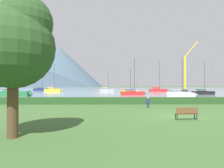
{
  "coord_description": "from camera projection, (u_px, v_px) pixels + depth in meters",
  "views": [
    {
      "loc": [
        -5.76,
        -16.91,
        2.59
      ],
      "look_at": [
        -4.84,
        51.4,
        3.08
      ],
      "focal_mm": 32.18,
      "sensor_mm": 36.0,
      "label": 1
    }
  ],
  "objects": [
    {
      "name": "ground_plane",
      "position": [
        177.0,
        116.0,
        16.97
      ],
      "size": [
        1000.0,
        1000.0,
        0.0
      ],
      "primitive_type": "plane",
      "color": "#3D602D"
    },
    {
      "name": "harbor_water",
      "position": [
        117.0,
        89.0,
        153.95
      ],
      "size": [
        320.0,
        246.0,
        0.0
      ],
      "primitive_type": "cube",
      "color": "#8499A8",
      "rests_on": "ground_plane"
    },
    {
      "name": "hedge_line",
      "position": [
        151.0,
        101.0,
        27.97
      ],
      "size": [
        80.0,
        1.2,
        0.94
      ],
      "primitive_type": "cube",
      "color": "#284C23",
      "rests_on": "ground_plane"
    },
    {
      "name": "sailboat_slip_0",
      "position": [
        14.0,
        93.0,
        47.6
      ],
      "size": [
        8.79,
        2.7,
        10.91
      ],
      "rotation": [
        0.0,
        0.0,
        -0.01
      ],
      "color": "#236B38",
      "rests_on": "harbor_water"
    },
    {
      "name": "sailboat_slip_1",
      "position": [
        53.0,
        90.0,
        86.36
      ],
      "size": [
        7.99,
        2.45,
        11.8
      ],
      "rotation": [
        0.0,
        0.0,
        -0.01
      ],
      "color": "gold",
      "rests_on": "harbor_water"
    },
    {
      "name": "sailboat_slip_2",
      "position": [
        158.0,
        90.0,
        84.81
      ],
      "size": [
        8.53,
        3.11,
        12.95
      ],
      "rotation": [
        0.0,
        0.0,
        -0.09
      ],
      "color": "red",
      "rests_on": "harbor_water"
    },
    {
      "name": "sailboat_slip_5",
      "position": [
        41.0,
        89.0,
        101.53
      ],
      "size": [
        8.02,
        2.51,
        10.2
      ],
      "rotation": [
        0.0,
        0.0,
        -0.02
      ],
      "color": "navy",
      "rests_on": "harbor_water"
    },
    {
      "name": "sailboat_slip_6",
      "position": [
        180.0,
        94.0,
        45.06
      ],
      "size": [
        7.2,
        2.51,
        8.86
      ],
      "rotation": [
        0.0,
        0.0,
        -0.07
      ],
      "color": "white",
      "rests_on": "harbor_water"
    },
    {
      "name": "sailboat_slip_7",
      "position": [
        107.0,
        90.0,
        86.6
      ],
      "size": [
        7.28,
        2.72,
        8.26
      ],
      "rotation": [
        0.0,
        0.0,
        -0.1
      ],
      "color": "#9E9EA3",
      "rests_on": "harbor_water"
    },
    {
      "name": "sailboat_slip_9",
      "position": [
        129.0,
        92.0,
        66.51
      ],
      "size": [
        6.65,
        2.54,
        8.48
      ],
      "rotation": [
        0.0,
        0.0,
        0.11
      ],
      "color": "gold",
      "rests_on": "harbor_water"
    },
    {
      "name": "sailboat_slip_10",
      "position": [
        133.0,
        93.0,
        53.78
      ],
      "size": [
        7.12,
        2.65,
        10.03
      ],
      "rotation": [
        0.0,
        0.0,
        0.1
      ],
      "color": "red",
      "rests_on": "harbor_water"
    },
    {
      "name": "sailboat_slip_11",
      "position": [
        203.0,
        92.0,
        57.62
      ],
      "size": [
        6.97,
        2.46,
        9.59
      ],
      "rotation": [
        0.0,
        0.0,
        0.07
      ],
      "color": "black",
      "rests_on": "harbor_water"
    },
    {
      "name": "park_bench_near_path",
      "position": [
        187.0,
        113.0,
        15.02
      ],
      "size": [
        1.69,
        0.61,
        0.95
      ],
      "rotation": [
        0.0,
        0.0,
        0.08
      ],
      "color": "brown",
      "rests_on": "ground_plane"
    },
    {
      "name": "person_seated_viewer",
      "position": [
        148.0,
        102.0,
        23.48
      ],
      "size": [
        0.36,
        0.57,
        1.25
      ],
      "rotation": [
        0.0,
        0.0,
        0.14
      ],
      "color": "#2D3347",
      "rests_on": "ground_plane"
    },
    {
      "name": "park_tree",
      "position": [
        16.0,
        42.0,
        9.96
      ],
      "size": [
        4.12,
        4.12,
        7.07
      ],
      "color": "#4C3823",
      "rests_on": "ground_plane"
    },
    {
      "name": "dock_crane",
      "position": [
        185.0,
        75.0,
        86.71
      ],
      "size": [
        6.85,
        2.0,
        21.86
      ],
      "color": "#333338",
      "rests_on": "ground_plane"
    },
    {
      "name": "distant_hill_west_ridge",
      "position": [
        59.0,
        67.0,
        423.71
      ],
      "size": [
        182.52,
        182.52,
        83.92
      ],
      "primitive_type": "cone",
      "color": "#425666",
      "rests_on": "ground_plane"
    }
  ]
}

